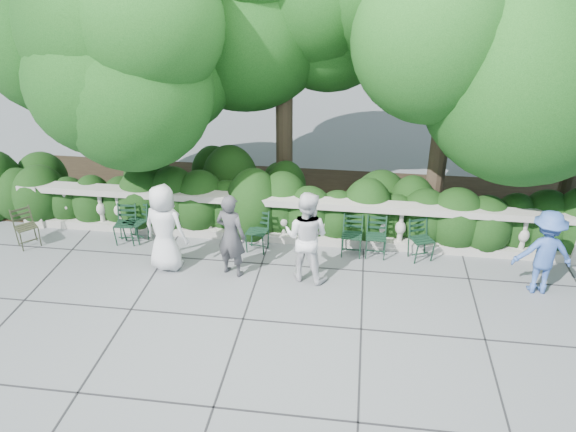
# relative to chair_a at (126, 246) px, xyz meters

# --- Properties ---
(ground) EXTENTS (90.00, 90.00, 0.00)m
(ground) POSITION_rel_chair_a_xyz_m (3.46, -1.10, 0.00)
(ground) COLOR #595C62
(ground) RESTS_ON ground
(balustrade) EXTENTS (12.00, 0.44, 1.00)m
(balustrade) POSITION_rel_chair_a_xyz_m (3.46, 0.70, 0.49)
(balustrade) COLOR #9E998E
(balustrade) RESTS_ON ground
(shrub_hedge) EXTENTS (15.00, 2.60, 1.70)m
(shrub_hedge) POSITION_rel_chair_a_xyz_m (3.46, 1.90, 0.00)
(shrub_hedge) COLOR black
(shrub_hedge) RESTS_ON ground
(tree_canopy) EXTENTS (15.04, 6.52, 6.78)m
(tree_canopy) POSITION_rel_chair_a_xyz_m (4.14, 2.09, 3.96)
(tree_canopy) COLOR #3F3023
(tree_canopy) RESTS_ON ground
(chair_a) EXTENTS (0.47, 0.51, 0.84)m
(chair_a) POSITION_rel_chair_a_xyz_m (0.00, 0.00, 0.00)
(chair_a) COLOR black
(chair_a) RESTS_ON ground
(chair_b) EXTENTS (0.57, 0.60, 0.84)m
(chair_b) POSITION_rel_chair_a_xyz_m (0.11, 0.13, 0.00)
(chair_b) COLOR black
(chair_b) RESTS_ON ground
(chair_c) EXTENTS (0.44, 0.48, 0.84)m
(chair_c) POSITION_rel_chair_a_xyz_m (5.18, 0.16, 0.00)
(chair_c) COLOR black
(chair_c) RESTS_ON ground
(chair_d) EXTENTS (0.50, 0.54, 0.84)m
(chair_d) POSITION_rel_chair_a_xyz_m (2.76, 0.06, 0.00)
(chair_d) COLOR black
(chair_d) RESTS_ON ground
(chair_e) EXTENTS (0.46, 0.50, 0.84)m
(chair_e) POSITION_rel_chair_a_xyz_m (4.70, 0.15, 0.00)
(chair_e) COLOR black
(chair_e) RESTS_ON ground
(chair_f) EXTENTS (0.59, 0.61, 0.84)m
(chair_f) POSITION_rel_chair_a_xyz_m (6.13, 0.18, 0.00)
(chair_f) COLOR black
(chair_f) RESTS_ON ground
(chair_weathered) EXTENTS (0.65, 0.65, 0.84)m
(chair_weathered) POSITION_rel_chair_a_xyz_m (-1.88, -0.36, 0.00)
(chair_weathered) COLOR black
(chair_weathered) RESTS_ON ground
(person_businessman) EXTENTS (0.95, 0.72, 1.75)m
(person_businessman) POSITION_rel_chair_a_xyz_m (1.17, -0.68, 0.87)
(person_businessman) COLOR silver
(person_businessman) RESTS_ON ground
(person_woman_grey) EXTENTS (0.70, 0.57, 1.65)m
(person_woman_grey) POSITION_rel_chair_a_xyz_m (2.46, -0.71, 0.83)
(person_woman_grey) COLOR #3F3E42
(person_woman_grey) RESTS_ON ground
(person_casual_man) EXTENTS (1.00, 0.86, 1.77)m
(person_casual_man) POSITION_rel_chair_a_xyz_m (3.88, -0.66, 0.89)
(person_casual_man) COLOR white
(person_casual_man) RESTS_ON ground
(person_older_blue) EXTENTS (1.07, 0.66, 1.61)m
(person_older_blue) POSITION_rel_chair_a_xyz_m (8.12, -0.51, 0.80)
(person_older_blue) COLOR #3759A7
(person_older_blue) RESTS_ON ground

